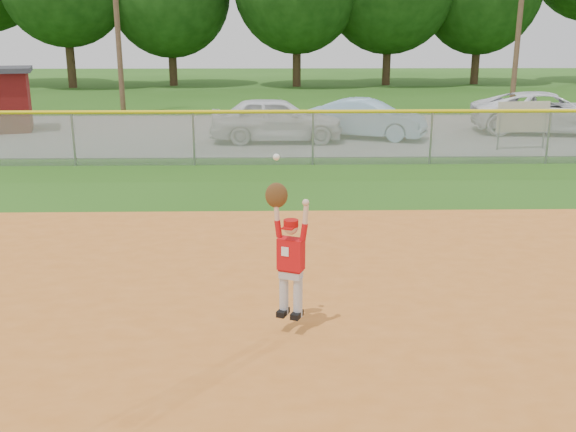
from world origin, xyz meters
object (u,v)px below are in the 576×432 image
(sponsor_sign, at_px, (523,118))
(car_white_a, at_px, (277,119))
(car_blue, at_px, (366,119))
(ballplayer, at_px, (289,252))
(car_white_b, at_px, (547,113))

(sponsor_sign, bearing_deg, car_white_a, 168.31)
(car_blue, height_order, ballplayer, ballplayer)
(car_blue, bearing_deg, sponsor_sign, -94.70)
(car_white_a, bearing_deg, car_white_b, -80.60)
(car_white_b, relative_size, ballplayer, 2.67)
(car_white_a, height_order, car_white_b, car_white_a)
(car_white_a, height_order, ballplayer, ballplayer)
(car_blue, height_order, sponsor_sign, sponsor_sign)
(car_blue, bearing_deg, ballplayer, -169.27)
(car_white_b, distance_m, sponsor_sign, 4.05)
(car_white_a, xyz_separation_m, car_white_b, (9.94, 1.79, -0.01))
(car_white_b, bearing_deg, car_blue, 107.60)
(car_white_b, bearing_deg, ballplayer, 157.34)
(sponsor_sign, relative_size, ballplayer, 0.86)
(car_blue, xyz_separation_m, car_white_b, (6.79, 1.05, 0.07))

